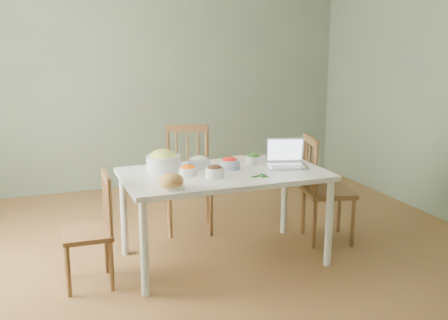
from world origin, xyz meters
name	(u,v)px	position (x,y,z in m)	size (l,w,h in m)	color
floor	(222,257)	(0.00, 0.00, 0.00)	(5.00, 5.00, 0.00)	brown
wall_back	(152,79)	(0.00, 2.50, 1.35)	(5.00, 0.00, 2.70)	slate
wall_front	(442,177)	(0.00, -2.50, 1.35)	(5.00, 0.00, 2.70)	slate
dining_table	(224,216)	(0.00, -0.06, 0.39)	(1.67, 0.94, 0.78)	white
chair_far	(189,180)	(-0.07, 0.73, 0.51)	(0.45, 0.43, 1.02)	#57341B
chair_left	(86,231)	(-1.14, -0.13, 0.44)	(0.39, 0.37, 0.88)	#57341B
chair_right	(329,189)	(1.06, 0.04, 0.50)	(0.44, 0.42, 1.00)	#57341B
bread_boule	(171,181)	(-0.54, -0.39, 0.84)	(0.18, 0.18, 0.12)	#A06A40
butter_stick	(176,189)	(-0.52, -0.45, 0.80)	(0.12, 0.04, 0.03)	beige
bowl_squash	(163,160)	(-0.45, 0.19, 0.87)	(0.29, 0.29, 0.17)	#CEC94B
bowl_carrot	(188,170)	(-0.31, -0.05, 0.82)	(0.15, 0.15, 0.08)	#DE5D00
bowl_onion	(199,162)	(-0.15, 0.15, 0.83)	(0.19, 0.19, 0.10)	#EDE3C9
bowl_mushroom	(215,171)	(-0.13, -0.20, 0.83)	(0.15, 0.15, 0.10)	#462619
bowl_redpep	(230,163)	(0.08, 0.02, 0.83)	(0.17, 0.17, 0.10)	red
bowl_broccoli	(253,158)	(0.34, 0.13, 0.83)	(0.14, 0.14, 0.09)	#093C09
flatbread	(241,159)	(0.30, 0.30, 0.79)	(0.20, 0.20, 0.02)	beige
basil_bunch	(259,175)	(0.21, -0.30, 0.79)	(0.18, 0.18, 0.02)	#07490C
laptop	(288,154)	(0.56, -0.10, 0.90)	(0.33, 0.28, 0.23)	silver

